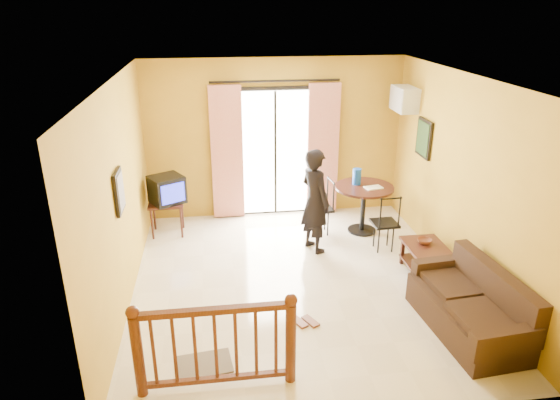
{
  "coord_description": "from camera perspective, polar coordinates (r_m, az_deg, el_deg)",
  "views": [
    {
      "loc": [
        -1.06,
        -5.97,
        3.68
      ],
      "look_at": [
        -0.22,
        0.2,
        1.17
      ],
      "focal_mm": 32.0,
      "sensor_mm": 36.0,
      "label": 1
    }
  ],
  "objects": [
    {
      "name": "ground",
      "position": [
        7.09,
        2.02,
        -9.33
      ],
      "size": [
        5.0,
        5.0,
        0.0
      ],
      "primitive_type": "plane",
      "color": "beige",
      "rests_on": "ground"
    },
    {
      "name": "room_shell",
      "position": [
        6.37,
        2.23,
        3.87
      ],
      "size": [
        5.0,
        5.0,
        5.0
      ],
      "color": "white",
      "rests_on": "ground"
    },
    {
      "name": "balcony_door",
      "position": [
        8.83,
        -0.54,
        5.53
      ],
      "size": [
        2.25,
        0.14,
        2.46
      ],
      "color": "black",
      "rests_on": "ground"
    },
    {
      "name": "tv_table",
      "position": [
        8.48,
        -12.85,
        -0.74
      ],
      "size": [
        0.57,
        0.47,
        0.57
      ],
      "color": "black",
      "rests_on": "ground"
    },
    {
      "name": "television",
      "position": [
        8.37,
        -12.8,
        1.18
      ],
      "size": [
        0.66,
        0.64,
        0.45
      ],
      "rotation": [
        0.0,
        0.0,
        0.52
      ],
      "color": "black",
      "rests_on": "tv_table"
    },
    {
      "name": "picture_left",
      "position": [
        6.25,
        -17.9,
        0.94
      ],
      "size": [
        0.05,
        0.42,
        0.52
      ],
      "color": "black",
      "rests_on": "room_shell"
    },
    {
      "name": "dining_table",
      "position": [
        8.41,
        9.57,
        0.48
      ],
      "size": [
        0.98,
        0.98,
        0.81
      ],
      "color": "black",
      "rests_on": "ground"
    },
    {
      "name": "water_jug",
      "position": [
        8.39,
        8.77,
        2.67
      ],
      "size": [
        0.14,
        0.14,
        0.27
      ],
      "primitive_type": "cylinder",
      "color": "#1345B2",
      "rests_on": "dining_table"
    },
    {
      "name": "serving_tray",
      "position": [
        8.3,
        10.64,
        1.41
      ],
      "size": [
        0.31,
        0.23,
        0.02
      ],
      "primitive_type": "cube",
      "rotation": [
        0.0,
        0.0,
        0.2
      ],
      "color": "#EEE8CB",
      "rests_on": "dining_table"
    },
    {
      "name": "dining_chairs",
      "position": [
        8.29,
        7.98,
        -4.63
      ],
      "size": [
        1.3,
        1.14,
        0.95
      ],
      "color": "black",
      "rests_on": "ground"
    },
    {
      "name": "air_conditioner",
      "position": [
        8.66,
        14.0,
        11.13
      ],
      "size": [
        0.31,
        0.6,
        0.4
      ],
      "color": "silver",
      "rests_on": "room_shell"
    },
    {
      "name": "botanical_print",
      "position": [
        8.23,
        16.11,
        6.8
      ],
      "size": [
        0.05,
        0.5,
        0.6
      ],
      "color": "black",
      "rests_on": "room_shell"
    },
    {
      "name": "coffee_table",
      "position": [
        7.35,
        16.68,
        -6.49
      ],
      "size": [
        0.55,
        0.99,
        0.44
      ],
      "color": "black",
      "rests_on": "ground"
    },
    {
      "name": "bowl",
      "position": [
        7.45,
        16.18,
        -4.54
      ],
      "size": [
        0.26,
        0.26,
        0.06
      ],
      "primitive_type": "imported",
      "rotation": [
        0.0,
        0.0,
        -0.34
      ],
      "color": "brown",
      "rests_on": "coffee_table"
    },
    {
      "name": "sofa",
      "position": [
        6.42,
        21.11,
        -11.47
      ],
      "size": [
        0.92,
        1.75,
        0.81
      ],
      "rotation": [
        0.0,
        0.0,
        0.09
      ],
      "color": "black",
      "rests_on": "ground"
    },
    {
      "name": "standing_person",
      "position": [
        7.64,
        4.02,
        -0.09
      ],
      "size": [
        0.61,
        0.71,
        1.64
      ],
      "primitive_type": "imported",
      "rotation": [
        0.0,
        0.0,
        2.01
      ],
      "color": "black",
      "rests_on": "ground"
    },
    {
      "name": "stair_balustrade",
      "position": [
        5.12,
        -7.4,
        -15.73
      ],
      "size": [
        1.63,
        0.13,
        1.04
      ],
      "color": "#471E0F",
      "rests_on": "ground"
    },
    {
      "name": "doormat",
      "position": [
        5.74,
        -8.7,
        -18.07
      ],
      "size": [
        0.64,
        0.47,
        0.02
      ],
      "primitive_type": "cube",
      "rotation": [
        0.0,
        0.0,
        0.12
      ],
      "color": "#62584E",
      "rests_on": "ground"
    },
    {
      "name": "sandals",
      "position": [
        6.29,
        2.86,
        -13.72
      ],
      "size": [
        0.34,
        0.27,
        0.03
      ],
      "color": "brown",
      "rests_on": "ground"
    }
  ]
}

